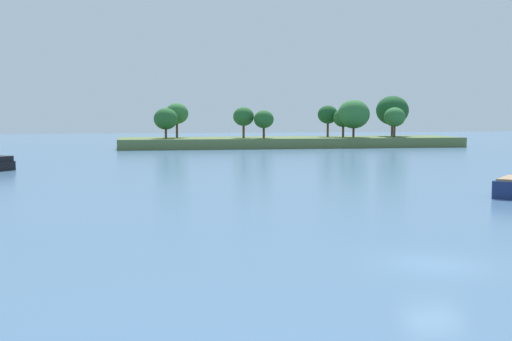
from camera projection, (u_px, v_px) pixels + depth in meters
ground_plane at (434, 265)px, 27.25m from camera, size 400.00×400.00×0.00m
treeline_island at (303, 133)px, 127.31m from camera, size 66.40×14.65×10.17m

